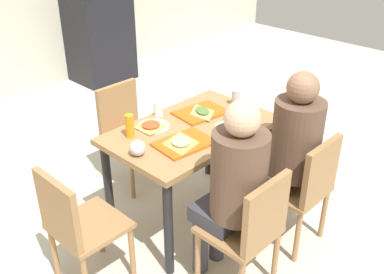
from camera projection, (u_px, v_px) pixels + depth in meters
ground_plane at (192, 215)px, 3.45m from camera, size 10.00×10.00×0.02m
main_table at (192, 141)px, 3.14m from camera, size 1.17×0.73×0.75m
chair_near_left at (250, 227)px, 2.57m from camera, size 0.40×0.40×0.83m
chair_near_right at (305, 185)px, 2.94m from camera, size 0.40×0.40×0.83m
chair_far_side at (126, 127)px, 3.67m from camera, size 0.40×0.40×0.83m
chair_left_end at (76, 224)px, 2.60m from camera, size 0.40×0.40×0.83m
person_in_red at (233, 182)px, 2.54m from camera, size 0.32×0.42×1.24m
person_in_brown_jacket at (291, 145)px, 2.91m from camera, size 0.32×0.42×1.24m
tray_red_near at (184, 143)px, 2.87m from camera, size 0.39×0.30×0.02m
tray_red_far at (201, 112)px, 3.28m from camera, size 0.39×0.31×0.02m
paper_plate_center at (153, 126)px, 3.10m from camera, size 0.22×0.22×0.01m
paper_plate_near_edge at (231, 128)px, 3.07m from camera, size 0.22×0.22×0.01m
pizza_slice_a at (181, 142)px, 2.86m from camera, size 0.28×0.28×0.02m
pizza_slice_b at (202, 111)px, 3.26m from camera, size 0.22×0.25×0.02m
pizza_slice_c at (151, 125)px, 3.08m from camera, size 0.26×0.26×0.02m
pizza_slice_d at (231, 127)px, 3.05m from camera, size 0.28×0.25×0.02m
plastic_cup_a at (158, 109)px, 3.23m from camera, size 0.07×0.07×0.10m
plastic_cup_b at (230, 134)px, 2.89m from camera, size 0.07×0.07×0.10m
soda_can at (236, 98)px, 3.38m from camera, size 0.07×0.07×0.12m
condiment_bottle at (130, 126)px, 2.93m from camera, size 0.06×0.06×0.16m
foil_bundle at (138, 148)px, 2.74m from camera, size 0.10×0.10×0.10m
drink_fridge at (97, 6)px, 5.52m from camera, size 0.70×0.60×1.90m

